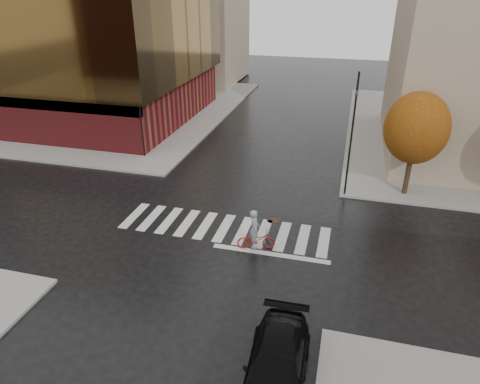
{
  "coord_description": "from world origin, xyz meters",
  "views": [
    {
      "loc": [
        6.1,
        -19.01,
        12.44
      ],
      "look_at": [
        0.73,
        1.21,
        2.0
      ],
      "focal_mm": 32.0,
      "sensor_mm": 36.0,
      "label": 1
    }
  ],
  "objects_px": {
    "fire_hydrant": "(138,145)",
    "traffic_light_nw": "(140,110)",
    "cyclist": "(256,236)",
    "traffic_light_ne": "(353,127)",
    "sedan": "(276,367)"
  },
  "relations": [
    {
      "from": "cyclist",
      "to": "sedan",
      "type": "bearing_deg",
      "value": -176.69
    },
    {
      "from": "traffic_light_nw",
      "to": "fire_hydrant",
      "type": "distance_m",
      "value": 3.5
    },
    {
      "from": "fire_hydrant",
      "to": "traffic_light_nw",
      "type": "bearing_deg",
      "value": -45.0
    },
    {
      "from": "cyclist",
      "to": "fire_hydrant",
      "type": "distance_m",
      "value": 16.38
    },
    {
      "from": "cyclist",
      "to": "fire_hydrant",
      "type": "relative_size",
      "value": 2.83
    },
    {
      "from": "traffic_light_nw",
      "to": "fire_hydrant",
      "type": "bearing_deg",
      "value": -130.22
    },
    {
      "from": "traffic_light_ne",
      "to": "traffic_light_nw",
      "type": "bearing_deg",
      "value": 3.57
    },
    {
      "from": "sedan",
      "to": "fire_hydrant",
      "type": "distance_m",
      "value": 23.82
    },
    {
      "from": "sedan",
      "to": "cyclist",
      "type": "relative_size",
      "value": 2.29
    },
    {
      "from": "cyclist",
      "to": "traffic_light_ne",
      "type": "relative_size",
      "value": 0.29
    },
    {
      "from": "sedan",
      "to": "traffic_light_nw",
      "type": "bearing_deg",
      "value": 125.87
    },
    {
      "from": "traffic_light_ne",
      "to": "cyclist",
      "type": "bearing_deg",
      "value": 73.87
    },
    {
      "from": "cyclist",
      "to": "traffic_light_ne",
      "type": "bearing_deg",
      "value": -44.29
    },
    {
      "from": "sedan",
      "to": "fire_hydrant",
      "type": "bearing_deg",
      "value": 126.31
    },
    {
      "from": "sedan",
      "to": "cyclist",
      "type": "height_order",
      "value": "cyclist"
    }
  ]
}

